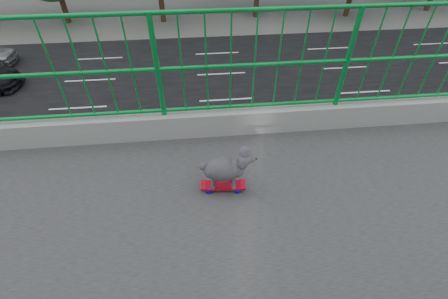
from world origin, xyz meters
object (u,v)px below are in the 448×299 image
at_px(car_0, 212,187).
at_px(skateboard, 223,186).
at_px(car_5, 188,191).
at_px(poodle, 226,168).

bearing_deg(car_0, skateboard, -1.48).
relative_size(skateboard, car_5, 0.11).
relative_size(poodle, car_5, 0.13).
xyz_separation_m(car_0, car_5, (0.00, -0.91, -0.13)).
bearing_deg(poodle, car_0, -176.39).
height_order(poodle, car_5, poodle).
height_order(car_0, car_5, car_0).
height_order(poodle, car_0, poodle).
bearing_deg(car_5, car_0, 90.00).
height_order(skateboard, car_0, skateboard).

